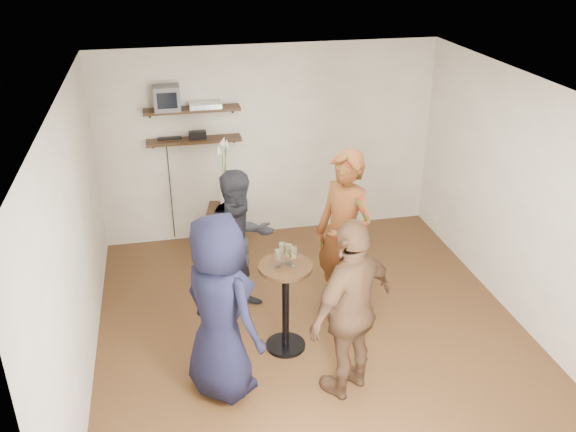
{
  "coord_description": "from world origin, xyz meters",
  "views": [
    {
      "loc": [
        -1.38,
        -5.11,
        3.95
      ],
      "look_at": [
        -0.2,
        0.4,
        1.23
      ],
      "focal_mm": 38.0,
      "sensor_mm": 36.0,
      "label": 1
    }
  ],
  "objects_px": {
    "radio": "(197,135)",
    "dvd_deck": "(205,105)",
    "person_brown": "(352,309)",
    "side_table": "(227,215)",
    "person_dark": "(240,244)",
    "person_navy": "(220,308)",
    "person_plaid": "(344,238)",
    "drinks_table": "(286,295)",
    "crt_monitor": "(167,98)"
  },
  "relations": [
    {
      "from": "person_plaid",
      "to": "person_dark",
      "type": "relative_size",
      "value": 1.15
    },
    {
      "from": "person_navy",
      "to": "dvd_deck",
      "type": "bearing_deg",
      "value": -38.76
    },
    {
      "from": "crt_monitor",
      "to": "dvd_deck",
      "type": "bearing_deg",
      "value": 0.0
    },
    {
      "from": "radio",
      "to": "person_navy",
      "type": "distance_m",
      "value": 3.06
    },
    {
      "from": "side_table",
      "to": "person_dark",
      "type": "relative_size",
      "value": 0.35
    },
    {
      "from": "crt_monitor",
      "to": "drinks_table",
      "type": "bearing_deg",
      "value": -69.1
    },
    {
      "from": "crt_monitor",
      "to": "radio",
      "type": "relative_size",
      "value": 1.45
    },
    {
      "from": "crt_monitor",
      "to": "person_navy",
      "type": "xyz_separation_m",
      "value": [
        0.27,
        -2.99,
        -1.12
      ]
    },
    {
      "from": "radio",
      "to": "person_brown",
      "type": "height_order",
      "value": "person_brown"
    },
    {
      "from": "person_dark",
      "to": "radio",
      "type": "bearing_deg",
      "value": 76.07
    },
    {
      "from": "crt_monitor",
      "to": "person_brown",
      "type": "relative_size",
      "value": 0.18
    },
    {
      "from": "side_table",
      "to": "person_plaid",
      "type": "relative_size",
      "value": 0.31
    },
    {
      "from": "drinks_table",
      "to": "person_brown",
      "type": "height_order",
      "value": "person_brown"
    },
    {
      "from": "side_table",
      "to": "person_navy",
      "type": "height_order",
      "value": "person_navy"
    },
    {
      "from": "dvd_deck",
      "to": "side_table",
      "type": "bearing_deg",
      "value": -59.51
    },
    {
      "from": "person_dark",
      "to": "person_brown",
      "type": "distance_m",
      "value": 1.69
    },
    {
      "from": "person_dark",
      "to": "person_navy",
      "type": "xyz_separation_m",
      "value": [
        -0.36,
        -1.26,
        0.06
      ]
    },
    {
      "from": "radio",
      "to": "drinks_table",
      "type": "xyz_separation_m",
      "value": [
        0.61,
        -2.51,
        -0.9
      ]
    },
    {
      "from": "person_brown",
      "to": "side_table",
      "type": "bearing_deg",
      "value": -107.29
    },
    {
      "from": "crt_monitor",
      "to": "drinks_table",
      "type": "height_order",
      "value": "crt_monitor"
    },
    {
      "from": "dvd_deck",
      "to": "drinks_table",
      "type": "bearing_deg",
      "value": -78.85
    },
    {
      "from": "person_navy",
      "to": "person_brown",
      "type": "distance_m",
      "value": 1.16
    },
    {
      "from": "crt_monitor",
      "to": "side_table",
      "type": "relative_size",
      "value": 0.54
    },
    {
      "from": "dvd_deck",
      "to": "side_table",
      "type": "xyz_separation_m",
      "value": [
        0.17,
        -0.29,
        -1.41
      ]
    },
    {
      "from": "side_table",
      "to": "person_brown",
      "type": "bearing_deg",
      "value": -75.27
    },
    {
      "from": "side_table",
      "to": "person_navy",
      "type": "bearing_deg",
      "value": -97.77
    },
    {
      "from": "crt_monitor",
      "to": "person_brown",
      "type": "bearing_deg",
      "value": -66.44
    },
    {
      "from": "crt_monitor",
      "to": "side_table",
      "type": "height_order",
      "value": "crt_monitor"
    },
    {
      "from": "radio",
      "to": "side_table",
      "type": "bearing_deg",
      "value": -44.91
    },
    {
      "from": "drinks_table",
      "to": "person_plaid",
      "type": "relative_size",
      "value": 0.5
    },
    {
      "from": "side_table",
      "to": "person_dark",
      "type": "bearing_deg",
      "value": -90.36
    },
    {
      "from": "side_table",
      "to": "person_brown",
      "type": "height_order",
      "value": "person_brown"
    },
    {
      "from": "person_plaid",
      "to": "person_dark",
      "type": "distance_m",
      "value": 1.11
    },
    {
      "from": "person_dark",
      "to": "person_navy",
      "type": "height_order",
      "value": "person_navy"
    },
    {
      "from": "person_plaid",
      "to": "person_brown",
      "type": "bearing_deg",
      "value": -44.85
    },
    {
      "from": "drinks_table",
      "to": "person_dark",
      "type": "height_order",
      "value": "person_dark"
    },
    {
      "from": "radio",
      "to": "crt_monitor",
      "type": "bearing_deg",
      "value": 180.0
    },
    {
      "from": "crt_monitor",
      "to": "person_dark",
      "type": "xyz_separation_m",
      "value": [
        0.63,
        -1.73,
        -1.18
      ]
    },
    {
      "from": "drinks_table",
      "to": "person_plaid",
      "type": "distance_m",
      "value": 0.91
    },
    {
      "from": "crt_monitor",
      "to": "dvd_deck",
      "type": "xyz_separation_m",
      "value": [
        0.46,
        0.0,
        -0.12
      ]
    },
    {
      "from": "radio",
      "to": "dvd_deck",
      "type": "bearing_deg",
      "value": 0.0
    },
    {
      "from": "drinks_table",
      "to": "person_brown",
      "type": "relative_size",
      "value": 0.55
    },
    {
      "from": "radio",
      "to": "person_brown",
      "type": "bearing_deg",
      "value": -71.76
    },
    {
      "from": "crt_monitor",
      "to": "person_brown",
      "type": "height_order",
      "value": "crt_monitor"
    },
    {
      "from": "dvd_deck",
      "to": "radio",
      "type": "distance_m",
      "value": 0.4
    },
    {
      "from": "person_dark",
      "to": "person_brown",
      "type": "relative_size",
      "value": 0.95
    },
    {
      "from": "radio",
      "to": "person_plaid",
      "type": "height_order",
      "value": "person_plaid"
    },
    {
      "from": "drinks_table",
      "to": "person_navy",
      "type": "distance_m",
      "value": 0.89
    },
    {
      "from": "person_brown",
      "to": "drinks_table",
      "type": "bearing_deg",
      "value": -90.0
    },
    {
      "from": "dvd_deck",
      "to": "person_dark",
      "type": "height_order",
      "value": "dvd_deck"
    }
  ]
}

